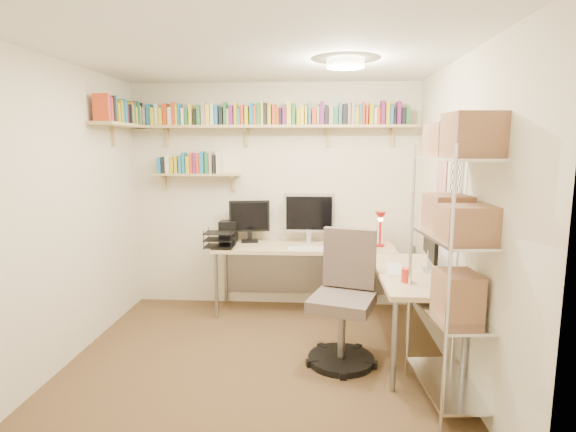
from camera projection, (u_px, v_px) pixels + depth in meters
The scene contains 6 objects.
ground at pixel (258, 363), 3.79m from camera, with size 3.20×3.20×0.00m, color #48321E.
room_shell at pixel (257, 180), 3.55m from camera, with size 3.24×3.04×2.52m.
wall_shelves at pixel (232, 126), 4.78m from camera, with size 3.12×1.09×0.80m.
corner_desk at pixel (317, 252), 4.60m from camera, with size 2.30×1.95×1.30m.
office_chair at pixel (344, 307), 3.78m from camera, with size 0.62×0.63×1.11m.
wire_rack at pixel (458, 216), 2.99m from camera, with size 0.45×0.82×2.02m.
Camera 1 is at (0.48, -3.53, 1.81)m, focal length 28.00 mm.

